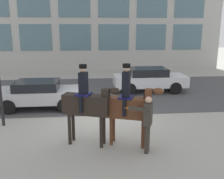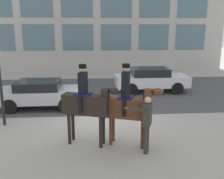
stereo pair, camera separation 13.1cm
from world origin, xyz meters
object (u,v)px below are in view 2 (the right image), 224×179
(mounted_horse_lead, at_px, (87,103))
(mounted_horse_companion, at_px, (129,105))
(pedestrian_bystander, at_px, (147,120))
(street_car_near_lane, at_px, (41,93))
(street_car_far_lane, at_px, (151,79))

(mounted_horse_lead, xyz_separation_m, mounted_horse_companion, (1.33, -0.17, -0.06))
(pedestrian_bystander, relative_size, street_car_near_lane, 0.44)
(street_car_near_lane, bearing_deg, pedestrian_bystander, -50.17)
(pedestrian_bystander, bearing_deg, street_car_near_lane, -27.69)
(street_car_near_lane, relative_size, street_car_far_lane, 0.93)
(street_car_near_lane, height_order, street_car_far_lane, street_car_far_lane)
(mounted_horse_companion, xyz_separation_m, street_car_near_lane, (-3.62, 4.31, -0.63))
(street_car_near_lane, bearing_deg, mounted_horse_lead, -61.02)
(mounted_horse_companion, relative_size, street_car_far_lane, 0.62)
(pedestrian_bystander, height_order, street_car_far_lane, pedestrian_bystander)
(street_car_far_lane, bearing_deg, mounted_horse_lead, -118.34)
(mounted_horse_companion, distance_m, street_car_near_lane, 5.66)
(mounted_horse_companion, height_order, pedestrian_bystander, mounted_horse_companion)
(mounted_horse_lead, height_order, street_car_near_lane, mounted_horse_lead)
(mounted_horse_companion, xyz_separation_m, pedestrian_bystander, (0.46, -0.58, -0.30))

